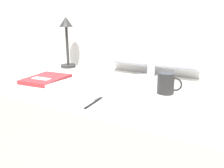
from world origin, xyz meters
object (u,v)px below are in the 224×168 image
at_px(keyboard, 146,104).
at_px(notebook, 46,79).
at_px(desk_lamp, 67,35).
at_px(pen, 94,103).
at_px(laptop, 84,87).
at_px(coffee_mug, 166,83).
at_px(ereader, 80,83).
at_px(monitor, 153,42).

xyz_separation_m(keyboard, notebook, (-0.65, 0.08, 0.00)).
height_order(desk_lamp, pen, desk_lamp).
height_order(laptop, pen, laptop).
xyz_separation_m(coffee_mug, pen, (-0.24, -0.28, -0.05)).
xyz_separation_m(ereader, coffee_mug, (0.43, 0.13, 0.03)).
bearing_deg(monitor, keyboard, -73.58).
height_order(monitor, coffee_mug, monitor).
distance_m(laptop, notebook, 0.29).
bearing_deg(monitor, ereader, -124.69).
relative_size(notebook, coffee_mug, 2.21).
bearing_deg(laptop, coffee_mug, 17.91).
relative_size(monitor, notebook, 2.14).
bearing_deg(coffee_mug, pen, -129.83).
distance_m(laptop, coffee_mug, 0.42).
relative_size(ereader, desk_lamp, 0.56).
relative_size(notebook, pen, 1.89).
bearing_deg(keyboard, coffee_mug, 81.75).
bearing_deg(laptop, ereader, 178.87).
xyz_separation_m(notebook, coffee_mug, (0.68, 0.11, 0.04)).
xyz_separation_m(ereader, notebook, (-0.26, 0.02, -0.01)).
relative_size(keyboard, pen, 2.01).
height_order(keyboard, notebook, notebook).
bearing_deg(coffee_mug, monitor, 122.43).
xyz_separation_m(ereader, desk_lamp, (-0.39, 0.38, 0.22)).
relative_size(desk_lamp, coffee_mug, 3.03).
bearing_deg(ereader, monitor, 55.31).
relative_size(keyboard, desk_lamp, 0.77).
xyz_separation_m(laptop, desk_lamp, (-0.42, 0.38, 0.23)).
height_order(desk_lamp, notebook, desk_lamp).
height_order(notebook, coffee_mug, coffee_mug).
height_order(ereader, pen, ereader).
relative_size(desk_lamp, pen, 2.59).
height_order(keyboard, desk_lamp, desk_lamp).
bearing_deg(notebook, desk_lamp, 109.90).
distance_m(ereader, pen, 0.25).
xyz_separation_m(keyboard, pen, (-0.21, -0.09, -0.00)).
relative_size(monitor, ereader, 2.80).
distance_m(keyboard, notebook, 0.66).
distance_m(laptop, ereader, 0.03).
distance_m(ereader, notebook, 0.26).
bearing_deg(ereader, pen, -39.63).
bearing_deg(coffee_mug, desk_lamp, 162.65).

